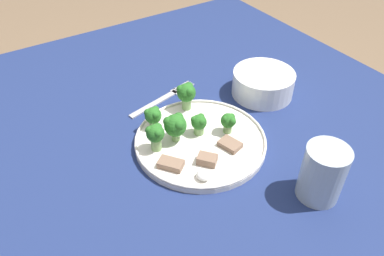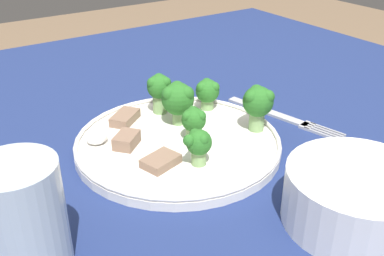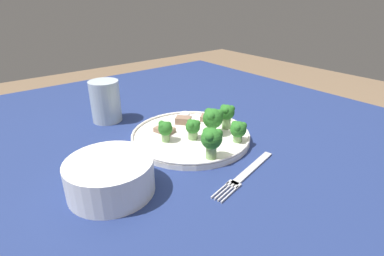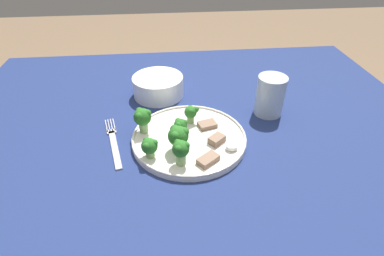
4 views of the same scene
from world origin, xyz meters
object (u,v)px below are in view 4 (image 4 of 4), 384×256
Objects in this scene: dinner_plate at (189,138)px; drinking_glass at (270,98)px; cream_bowl at (158,87)px; fork at (114,142)px.

drinking_glass is at bearing 24.54° from dinner_plate.
cream_bowl is 0.33m from drinking_glass.
drinking_glass reaches higher than dinner_plate.
dinner_plate is at bearing -72.90° from cream_bowl.
cream_bowl reaches higher than fork.
dinner_plate is 0.19m from fork.
cream_bowl is (0.11, 0.23, 0.03)m from fork.
fork is 1.83× the size of drinking_glass.
drinking_glass is (0.31, -0.13, 0.02)m from cream_bowl.
fork is at bearing -167.10° from drinking_glass.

